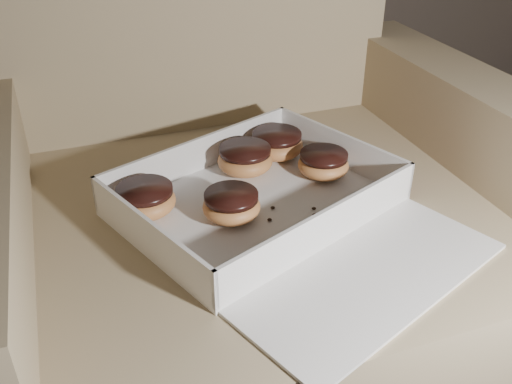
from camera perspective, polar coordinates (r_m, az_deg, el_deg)
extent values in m
cube|color=#9C8863|center=(1.06, -0.08, -10.25)|extent=(0.75, 0.75, 0.44)
cube|color=#9C8863|center=(0.98, -23.35, -11.59)|extent=(0.12, 0.75, 0.58)
cube|color=#9C8863|center=(1.18, 18.73, -2.65)|extent=(0.12, 0.75, 0.58)
cube|color=silver|center=(0.89, 0.00, -1.32)|extent=(0.47, 0.42, 0.01)
cube|color=silver|center=(0.97, -5.70, 3.80)|extent=(0.37, 0.15, 0.06)
cube|color=silver|center=(0.79, 7.02, -3.51)|extent=(0.37, 0.15, 0.06)
cube|color=silver|center=(0.78, -10.72, -4.37)|extent=(0.12, 0.28, 0.06)
cube|color=silver|center=(1.00, 8.36, 4.35)|extent=(0.12, 0.28, 0.06)
cube|color=#E35B88|center=(1.00, 8.53, 4.42)|extent=(0.11, 0.27, 0.05)
cube|color=silver|center=(0.77, 11.56, -8.31)|extent=(0.42, 0.30, 0.01)
ellipsoid|color=#C17E43|center=(0.84, -2.47, -1.47)|extent=(0.09, 0.09, 0.04)
cylinder|color=black|center=(0.83, -2.49, -0.42)|extent=(0.08, 0.08, 0.01)
ellipsoid|color=#C17E43|center=(0.96, 6.75, 2.70)|extent=(0.09, 0.09, 0.04)
cylinder|color=black|center=(0.95, 6.82, 3.64)|extent=(0.08, 0.08, 0.01)
ellipsoid|color=#C17E43|center=(0.96, -1.10, 3.16)|extent=(0.09, 0.09, 0.04)
cylinder|color=black|center=(0.95, -1.11, 4.20)|extent=(0.09, 0.09, 0.01)
ellipsoid|color=#C17E43|center=(1.01, 2.08, 4.68)|extent=(0.09, 0.09, 0.04)
cylinder|color=black|center=(1.00, 2.10, 5.68)|extent=(0.09, 0.09, 0.01)
ellipsoid|color=#C17E43|center=(0.87, -11.00, -0.92)|extent=(0.09, 0.09, 0.04)
cylinder|color=black|center=(0.86, -11.12, 0.16)|extent=(0.08, 0.08, 0.01)
ellipsoid|color=black|center=(0.87, 1.69, -1.58)|extent=(0.01, 0.01, 0.00)
ellipsoid|color=black|center=(0.87, 5.80, -1.64)|extent=(0.01, 0.01, 0.00)
ellipsoid|color=black|center=(0.86, 5.90, -2.28)|extent=(0.01, 0.01, 0.00)
ellipsoid|color=black|center=(0.84, -0.85, -2.77)|extent=(0.01, 0.01, 0.00)
ellipsoid|color=black|center=(0.84, 1.37, -2.78)|extent=(0.01, 0.01, 0.00)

